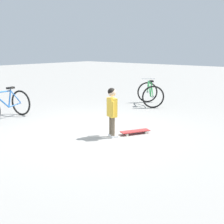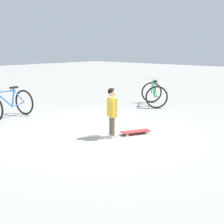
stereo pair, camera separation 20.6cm
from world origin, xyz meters
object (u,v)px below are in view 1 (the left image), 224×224
object	(u,v)px
child_person	(112,107)
skateboard	(135,131)
bicycle_far	(6,105)
bicycle_mid	(150,94)

from	to	relation	value
child_person	skateboard	size ratio (longest dim) A/B	1.56
skateboard	child_person	bearing A→B (deg)	155.34
child_person	bicycle_far	distance (m)	3.29
skateboard	bicycle_far	distance (m)	3.64
bicycle_far	bicycle_mid	bearing A→B (deg)	-23.77
bicycle_mid	bicycle_far	bearing A→B (deg)	156.23
skateboard	bicycle_mid	distance (m)	3.51
bicycle_far	skateboard	bearing A→B (deg)	-73.09
skateboard	bicycle_far	bearing A→B (deg)	106.91
skateboard	bicycle_far	world-z (taller)	bicycle_far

